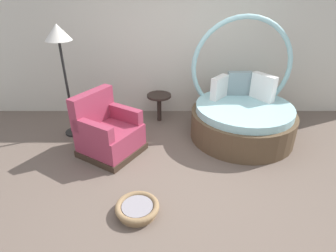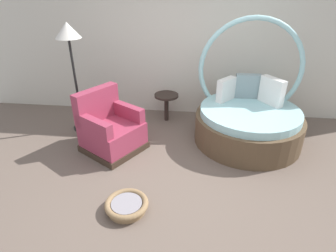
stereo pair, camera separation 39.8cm
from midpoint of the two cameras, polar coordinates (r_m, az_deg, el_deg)
The scene contains 7 objects.
ground_plane at distance 3.95m, azimuth 4.48°, elevation -10.08°, with size 8.00×8.00×0.02m, color #66564C.
back_wall at distance 5.32m, azimuth 6.16°, elevation 18.48°, with size 8.00×0.12×3.10m, color beige.
round_daybed at distance 4.81m, azimuth 18.26°, elevation 1.56°, with size 1.71×1.71×1.92m.
red_armchair at distance 4.39m, azimuth -9.11°, elevation -0.84°, with size 1.10×1.10×0.94m.
pet_basket at distance 3.40m, azimuth -4.94°, elevation -15.86°, with size 0.51×0.51×0.13m.
side_table at distance 5.19m, azimuth 1.88°, elevation 5.40°, with size 0.44×0.44×0.52m.
floor_lamp at distance 4.75m, azimuth -17.09°, elevation 16.06°, with size 0.40×0.40×1.82m.
Camera 2 is at (0.24, -3.10, 2.43)m, focal length 30.09 mm.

